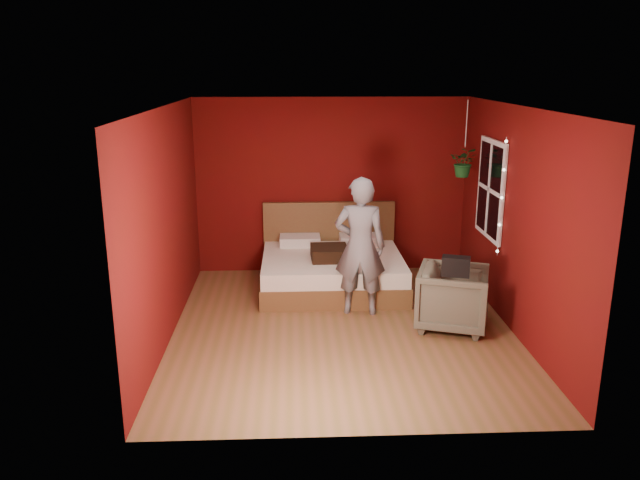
% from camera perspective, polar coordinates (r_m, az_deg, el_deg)
% --- Properties ---
extents(floor, '(4.50, 4.50, 0.00)m').
position_cam_1_polar(floor, '(7.54, 2.06, -8.08)').
color(floor, brown).
rests_on(floor, ground).
extents(room_walls, '(4.04, 4.54, 2.62)m').
position_cam_1_polar(room_walls, '(7.03, 2.19, 4.55)').
color(room_walls, '#56090A').
rests_on(room_walls, ground).
extents(window, '(0.05, 0.97, 1.27)m').
position_cam_1_polar(window, '(8.32, 15.31, 4.50)').
color(window, white).
rests_on(window, room_walls).
extents(fairy_lights, '(0.04, 0.04, 1.45)m').
position_cam_1_polar(fairy_lights, '(7.82, 16.28, 3.74)').
color(fairy_lights, silver).
rests_on(fairy_lights, room_walls).
extents(bed, '(1.96, 1.67, 1.08)m').
position_cam_1_polar(bed, '(8.79, 1.09, -2.57)').
color(bed, brown).
rests_on(bed, ground).
extents(person, '(0.69, 0.50, 1.75)m').
position_cam_1_polar(person, '(7.73, 3.68, -0.59)').
color(person, slate).
rests_on(person, ground).
extents(armchair, '(1.02, 1.01, 0.74)m').
position_cam_1_polar(armchair, '(7.59, 12.07, -5.21)').
color(armchair, '#64644F').
rests_on(armchair, ground).
extents(handbag, '(0.34, 0.24, 0.22)m').
position_cam_1_polar(handbag, '(7.18, 12.32, -2.36)').
color(handbag, black).
rests_on(handbag, armchair).
extents(throw_pillow, '(0.50, 0.50, 0.17)m').
position_cam_1_polar(throw_pillow, '(8.46, 0.85, -1.20)').
color(throw_pillow, black).
rests_on(throw_pillow, bed).
extents(hanging_plant, '(0.45, 0.42, 1.02)m').
position_cam_1_polar(hanging_plant, '(8.65, 13.04, 6.95)').
color(hanging_plant, silver).
rests_on(hanging_plant, room_walls).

